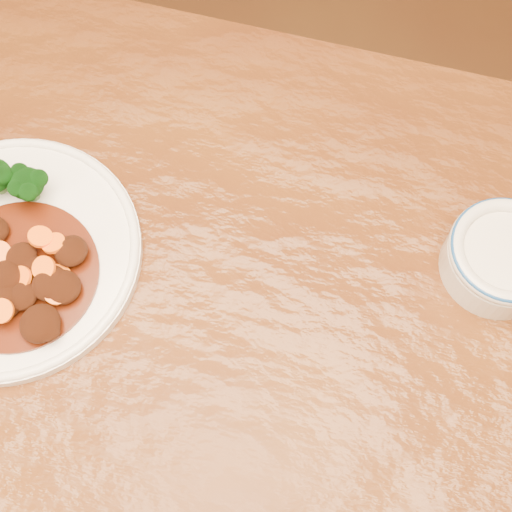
# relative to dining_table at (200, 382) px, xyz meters

# --- Properties ---
(ground) EXTENTS (4.00, 4.00, 0.00)m
(ground) POSITION_rel_dining_table_xyz_m (0.00, 0.00, -0.67)
(ground) COLOR #4D2313
(ground) RESTS_ON ground
(dining_table) EXTENTS (1.52, 0.93, 0.75)m
(dining_table) POSITION_rel_dining_table_xyz_m (0.00, 0.00, 0.00)
(dining_table) COLOR #5C3010
(dining_table) RESTS_ON ground
(dinner_plate) EXTENTS (0.29, 0.29, 0.02)m
(dinner_plate) POSITION_rel_dining_table_xyz_m (-0.23, 0.07, 0.09)
(dinner_plate) COLOR white
(dinner_plate) RESTS_ON dining_table
(mince_stew) EXTENTS (0.18, 0.18, 0.03)m
(mince_stew) POSITION_rel_dining_table_xyz_m (-0.20, 0.04, 0.10)
(mince_stew) COLOR #441407
(mince_stew) RESTS_ON dinner_plate
(dip_bowl) EXTENTS (0.12, 0.12, 0.06)m
(dip_bowl) POSITION_rel_dining_table_xyz_m (0.29, 0.18, 0.11)
(dip_bowl) COLOR beige
(dip_bowl) RESTS_ON dining_table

